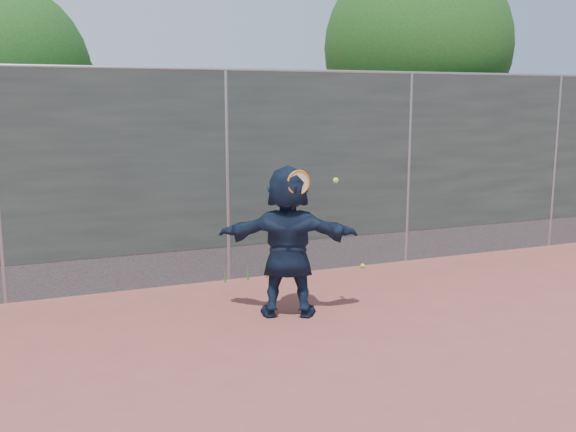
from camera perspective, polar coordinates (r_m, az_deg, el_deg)
name	(u,v)px	position (r m, az deg, el deg)	size (l,w,h in m)	color
ground	(333,372)	(6.38, 3.99, -13.67)	(80.00, 80.00, 0.00)	#9E4C42
player	(288,241)	(7.69, 0.00, -2.24)	(1.70, 0.54, 1.84)	#142139
ball_ground	(363,266)	(10.11, 6.65, -4.41)	(0.07, 0.07, 0.07)	#B9F636
fence	(227,172)	(9.16, -5.44, 3.94)	(20.00, 0.06, 3.03)	#38423D
swing_action	(302,184)	(7.43, 1.25, 2.88)	(0.67, 0.13, 0.51)	orange
tree_right	(423,53)	(13.19, 11.94, 13.99)	(3.78, 3.60, 5.39)	#382314
tree_left	(8,78)	(11.80, -23.63, 11.15)	(3.15, 3.00, 4.53)	#382314
weed_clump	(250,270)	(9.41, -3.36, -4.85)	(0.68, 0.07, 0.30)	#387226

